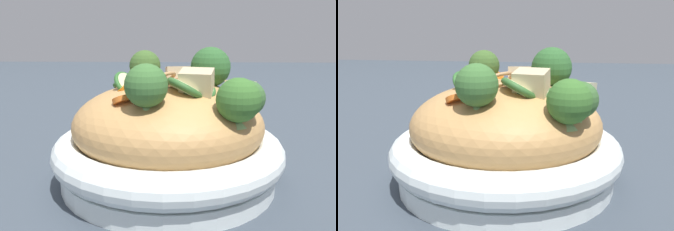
{
  "view_description": "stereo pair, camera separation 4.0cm",
  "coord_description": "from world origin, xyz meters",
  "views": [
    {
      "loc": [
        0.01,
        -0.39,
        0.18
      ],
      "look_at": [
        0.0,
        0.0,
        0.08
      ],
      "focal_mm": 37.5,
      "sensor_mm": 36.0,
      "label": 1
    },
    {
      "loc": [
        0.05,
        -0.39,
        0.18
      ],
      "look_at": [
        0.0,
        0.0,
        0.08
      ],
      "focal_mm": 37.5,
      "sensor_mm": 36.0,
      "label": 2
    }
  ],
  "objects": [
    {
      "name": "broccoli_florets",
      "position": [
        0.03,
        -0.02,
        0.12
      ],
      "size": [
        0.14,
        0.16,
        0.08
      ],
      "color": "#A1BB75",
      "rests_on": "serving_bowl"
    },
    {
      "name": "carrot_coins",
      "position": [
        -0.04,
        -0.0,
        0.11
      ],
      "size": [
        0.05,
        0.14,
        0.02
      ],
      "color": "orange",
      "rests_on": "serving_bowl"
    },
    {
      "name": "noodle_heap",
      "position": [
        -0.0,
        0.0,
        0.07
      ],
      "size": [
        0.22,
        0.22,
        0.11
      ],
      "color": "tan",
      "rests_on": "serving_bowl"
    },
    {
      "name": "zucchini_slices",
      "position": [
        -0.01,
        -0.0,
        0.11
      ],
      "size": [
        0.13,
        0.14,
        0.04
      ],
      "color": "beige",
      "rests_on": "serving_bowl"
    },
    {
      "name": "serving_bowl",
      "position": [
        0.0,
        0.0,
        0.03
      ],
      "size": [
        0.27,
        0.27,
        0.06
      ],
      "color": "white",
      "rests_on": "ground_plane"
    },
    {
      "name": "chicken_chunks",
      "position": [
        0.04,
        -0.0,
        0.11
      ],
      "size": [
        0.11,
        0.11,
        0.05
      ],
      "color": "#CAB694",
      "rests_on": "serving_bowl"
    },
    {
      "name": "ground_plane",
      "position": [
        0.0,
        0.0,
        0.0
      ],
      "size": [
        3.0,
        3.0,
        0.0
      ],
      "primitive_type": "plane",
      "color": "#39424D"
    }
  ]
}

